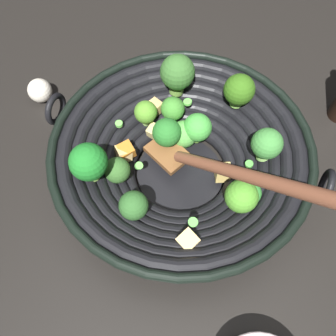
# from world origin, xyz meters

# --- Properties ---
(ground_plane) EXTENTS (4.00, 4.00, 0.00)m
(ground_plane) POSITION_xyz_m (0.00, 0.00, 0.00)
(ground_plane) COLOR black
(wok) EXTENTS (0.44, 0.41, 0.25)m
(wok) POSITION_xyz_m (0.00, -0.00, 0.07)
(wok) COLOR black
(wok) RESTS_ON ground
(garlic_bulb) EXTENTS (0.05, 0.05, 0.05)m
(garlic_bulb) POSITION_xyz_m (0.32, 0.08, 0.02)
(garlic_bulb) COLOR silver
(garlic_bulb) RESTS_ON ground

